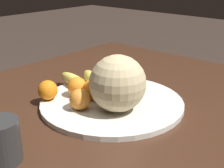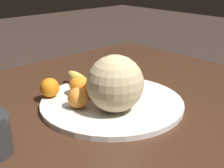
% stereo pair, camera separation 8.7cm
% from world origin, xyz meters
% --- Properties ---
extents(kitchen_table, '(1.21, 0.98, 0.72)m').
position_xyz_m(kitchen_table, '(0.00, 0.00, 0.62)').
color(kitchen_table, '#3D2316').
rests_on(kitchen_table, ground_plane).
extents(fruit_bowl, '(0.41, 0.41, 0.01)m').
position_xyz_m(fruit_bowl, '(-0.02, 0.03, 0.73)').
color(fruit_bowl, silver).
rests_on(fruit_bowl, kitchen_table).
extents(melon, '(0.15, 0.15, 0.15)m').
position_xyz_m(melon, '(0.02, 0.08, 0.81)').
color(melon, '#C6B284').
rests_on(melon, fruit_bowl).
extents(banana_bunch, '(0.27, 0.25, 0.04)m').
position_xyz_m(banana_bunch, '(-0.09, -0.08, 0.75)').
color(banana_bunch, '#473819').
rests_on(banana_bunch, fruit_bowl).
extents(orange_front_left, '(0.06, 0.06, 0.06)m').
position_xyz_m(orange_front_left, '(-0.04, -0.00, 0.76)').
color(orange_front_left, orange).
rests_on(orange_front_left, fruit_bowl).
extents(orange_front_right, '(0.06, 0.06, 0.06)m').
position_xyz_m(orange_front_right, '(0.03, -0.07, 0.76)').
color(orange_front_right, orange).
rests_on(orange_front_right, fruit_bowl).
extents(orange_mid_center, '(0.06, 0.06, 0.06)m').
position_xyz_m(orange_mid_center, '(0.08, 0.00, 0.76)').
color(orange_mid_center, orange).
rests_on(orange_mid_center, fruit_bowl).
extents(orange_back_left, '(0.06, 0.06, 0.06)m').
position_xyz_m(orange_back_left, '(0.10, -0.12, 0.76)').
color(orange_back_left, orange).
rests_on(orange_back_left, fruit_bowl).
extents(orange_back_right, '(0.06, 0.06, 0.06)m').
position_xyz_m(orange_back_right, '(0.01, -0.02, 0.76)').
color(orange_back_right, orange).
rests_on(orange_back_right, fruit_bowl).
extents(produce_tag, '(0.10, 0.10, 0.00)m').
position_xyz_m(produce_tag, '(0.06, -0.04, 0.73)').
color(produce_tag, white).
rests_on(produce_tag, fruit_bowl).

